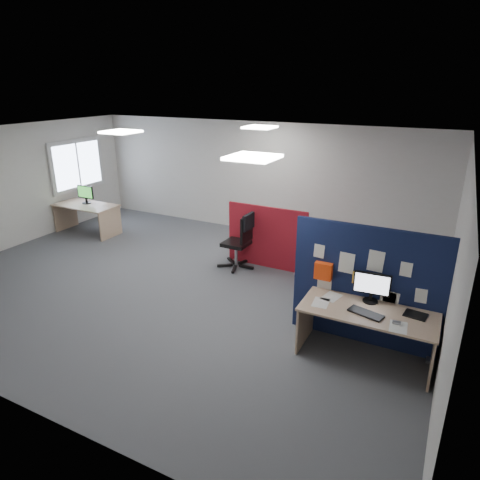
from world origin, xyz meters
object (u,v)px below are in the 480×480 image
at_px(main_desk, 368,321).
at_px(monitor_second, 86,194).
at_px(red_divider, 267,238).
at_px(office_chair, 241,238).
at_px(second_desk, 88,211).
at_px(navy_divider, 367,287).
at_px(monitor_main, 372,286).

height_order(main_desk, monitor_second, monitor_second).
bearing_deg(monitor_second, main_desk, -16.00).
relative_size(main_desk, red_divider, 1.04).
bearing_deg(office_chair, second_desk, 177.86).
height_order(navy_divider, monitor_main, navy_divider).
relative_size(second_desk, office_chair, 1.37).
relative_size(main_desk, monitor_main, 3.58).
height_order(monitor_main, monitor_second, monitor_second).
relative_size(red_divider, office_chair, 1.48).
xyz_separation_m(main_desk, monitor_main, (-0.03, 0.22, 0.41)).
relative_size(main_desk, office_chair, 1.54).
distance_m(main_desk, monitor_main, 0.47).
xyz_separation_m(red_divider, monitor_second, (-4.88, -0.00, 0.35)).
height_order(navy_divider, main_desk, navy_divider).
distance_m(navy_divider, office_chair, 3.16).
height_order(navy_divider, office_chair, navy_divider).
bearing_deg(main_desk, office_chair, 146.43).
xyz_separation_m(navy_divider, monitor_main, (0.09, -0.13, 0.09)).
bearing_deg(navy_divider, red_divider, 141.59).
relative_size(navy_divider, monitor_second, 4.37).
height_order(navy_divider, second_desk, navy_divider).
bearing_deg(office_chair, monitor_main, -29.75).
bearing_deg(second_desk, office_chair, -3.01).
xyz_separation_m(navy_divider, second_desk, (-7.14, 1.78, -0.33)).
bearing_deg(second_desk, main_desk, -16.36).
distance_m(main_desk, monitor_second, 7.66).
xyz_separation_m(monitor_main, monitor_second, (-7.30, 1.98, 0.00)).
bearing_deg(monitor_main, red_divider, 136.57).
distance_m(navy_divider, red_divider, 2.98).
distance_m(navy_divider, monitor_main, 0.18).
xyz_separation_m(monitor_main, second_desk, (-7.23, 1.91, -0.42)).
xyz_separation_m(main_desk, office_chair, (-2.86, 1.90, 0.09)).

